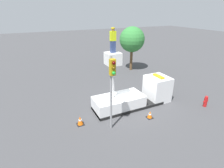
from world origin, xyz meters
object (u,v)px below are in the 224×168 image
traffic_cone_curbside (150,115)px  tree_left_bg (132,40)px  bucket_truck (135,96)px  traffic_light_pole (112,80)px  traffic_cone_rear (80,121)px  fire_hydrant (206,101)px  worker (113,40)px

traffic_cone_curbside → tree_left_bg: size_ratio=0.10×
bucket_truck → tree_left_bg: bearing=60.9°
bucket_truck → traffic_light_pole: bearing=-145.9°
traffic_cone_rear → bucket_truck: bearing=8.2°
bucket_truck → traffic_cone_rear: (-5.11, -0.73, -0.57)m
traffic_light_pole → traffic_cone_rear: 4.11m
traffic_light_pole → traffic_cone_rear: traffic_light_pole is taller
bucket_truck → tree_left_bg: size_ratio=1.21×
fire_hydrant → traffic_cone_curbside: bearing=173.2°
traffic_light_pole → worker: bearing=63.0°
bucket_truck → fire_hydrant: bucket_truck is taller
worker → tree_left_bg: (6.85, 8.49, -1.64)m
bucket_truck → worker: size_ratio=3.99×
fire_hydrant → tree_left_bg: 11.90m
worker → traffic_cone_rear: 6.21m
bucket_truck → traffic_light_pole: (-3.26, -2.21, 2.79)m
fire_hydrant → tree_left_bg: size_ratio=0.18×
fire_hydrant → traffic_cone_rear: bearing=168.6°
traffic_light_pole → fire_hydrant: 9.17m
worker → traffic_light_pole: worker is taller
traffic_cone_rear → worker: bearing=13.9°
traffic_light_pole → traffic_cone_rear: (-1.85, 1.47, -3.36)m
traffic_cone_curbside → tree_left_bg: tree_left_bg is taller
traffic_cone_curbside → fire_hydrant: bearing=-6.8°
traffic_light_pole → tree_left_bg: (7.97, 10.69, 0.40)m
traffic_light_pole → tree_left_bg: tree_left_bg is taller
traffic_cone_rear → traffic_cone_curbside: bearing=-16.1°
bucket_truck → traffic_cone_curbside: size_ratio=11.86×
bucket_truck → worker: (-2.13, 0.00, 4.83)m
traffic_light_pole → fire_hydrant: traffic_light_pole is taller
worker → tree_left_bg: worker is taller
traffic_cone_rear → traffic_cone_curbside: traffic_cone_rear is taller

